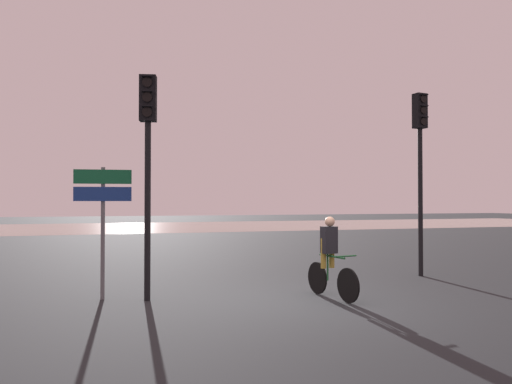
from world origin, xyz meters
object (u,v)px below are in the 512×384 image
(direction_sign_post, at_px, (103,208))
(cyclist, at_px, (330,257))
(traffic_light_near_right, at_px, (420,150))
(traffic_light_near_left, at_px, (148,144))

(direction_sign_post, distance_m, cyclist, 4.61)
(traffic_light_near_right, height_order, cyclist, traffic_light_near_right)
(traffic_light_near_right, relative_size, direction_sign_post, 1.82)
(direction_sign_post, height_order, cyclist, direction_sign_post)
(traffic_light_near_left, distance_m, direction_sign_post, 1.55)
(traffic_light_near_right, xyz_separation_m, cyclist, (-3.52, -1.93, -2.45))
(traffic_light_near_right, xyz_separation_m, traffic_light_near_left, (-7.04, -1.14, -0.22))
(direction_sign_post, relative_size, cyclist, 1.53)
(traffic_light_near_right, xyz_separation_m, direction_sign_post, (-7.87, -0.77, -1.47))
(traffic_light_near_right, bearing_deg, cyclist, 21.65)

